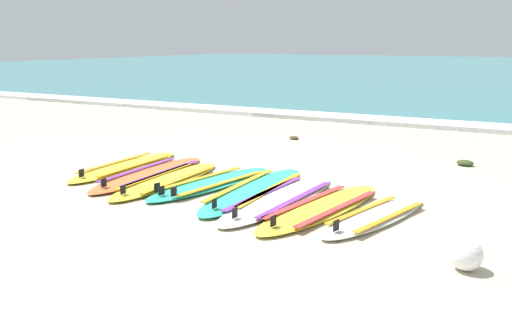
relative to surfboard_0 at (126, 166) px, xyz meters
The scene contains 14 objects.
ground_plane 1.83m from the surfboard_0, ahead, with size 80.00×80.00×0.00m, color #C1B599.
sea 35.97m from the surfboard_0, 87.08° to the left, with size 80.00×60.00×0.10m, color teal.
wave_foam_strip 6.66m from the surfboard_0, 74.02° to the left, with size 80.00×0.96×0.11m, color white.
surfboard_0 is the anchor object (origin of this frame).
surfboard_1 0.65m from the surfboard_0, 17.68° to the right, with size 0.61×2.39×0.18m.
surfboard_2 1.13m from the surfboard_0, 19.54° to the right, with size 0.57×2.27×0.18m.
surfboard_3 1.70m from the surfboard_0, ahead, with size 1.00×2.29×0.18m.
surfboard_4 2.36m from the surfboard_0, ahead, with size 0.62×2.49×0.18m.
surfboard_5 2.83m from the surfboard_0, ahead, with size 0.83×2.50×0.18m.
surfboard_6 3.41m from the surfboard_0, ahead, with size 1.04×2.41×0.18m.
surfboard_7 4.04m from the surfboard_0, ahead, with size 0.99×1.97×0.18m.
beach_ball 5.23m from the surfboard_0, 16.67° to the right, with size 0.27×0.27×0.27m, color white.
seaweed_clump_near_shoreline 5.24m from the surfboard_0, 29.68° to the left, with size 0.26×0.21×0.09m, color #384723.
seaweed_clump_mid_sand 3.67m from the surfboard_0, 69.54° to the left, with size 0.19×0.15×0.07m, color #4C4228.
Camera 1 is at (3.53, -5.90, 1.88)m, focal length 36.98 mm.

